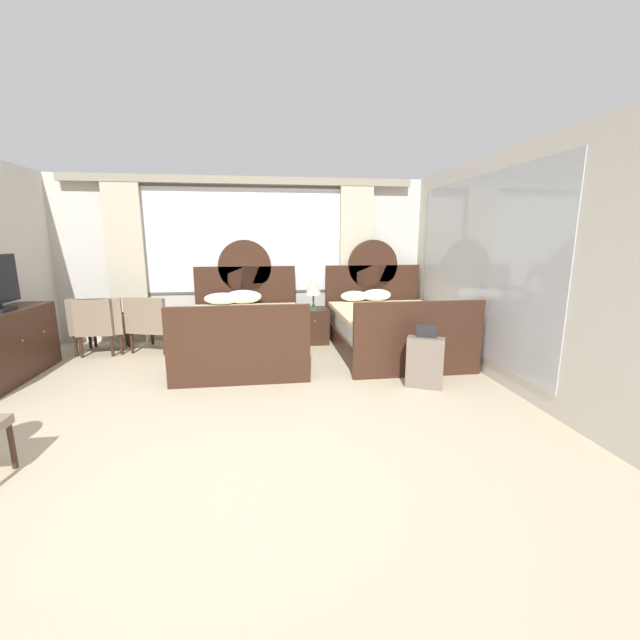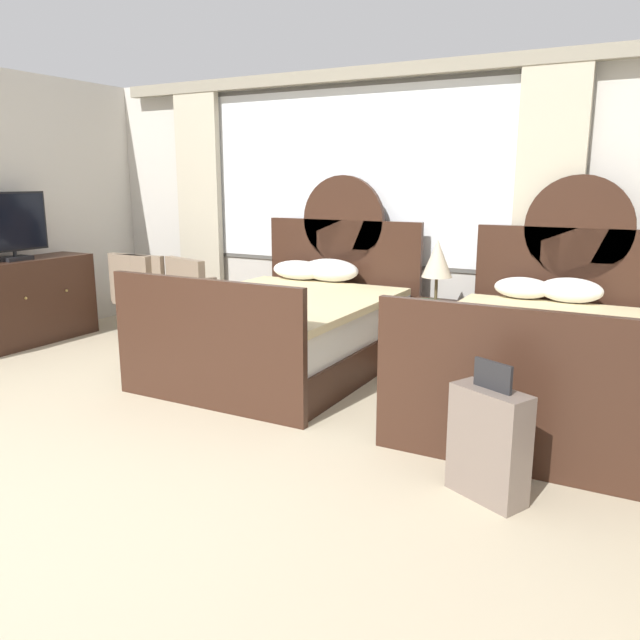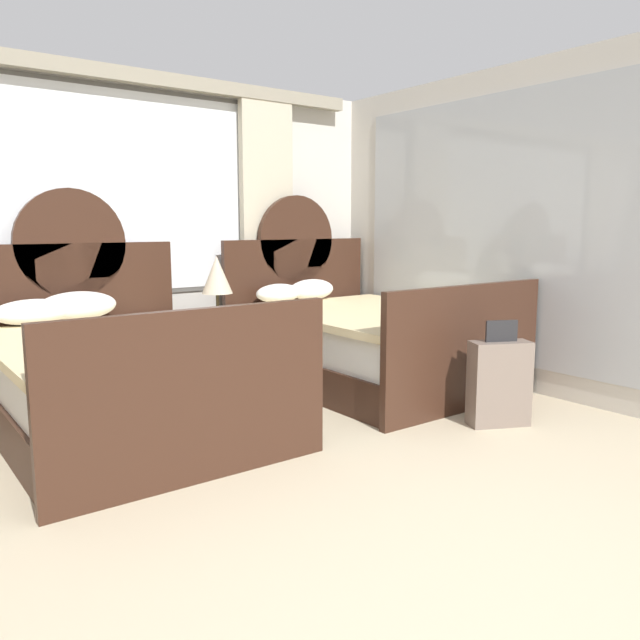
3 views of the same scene
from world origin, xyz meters
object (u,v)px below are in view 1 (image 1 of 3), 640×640
Objects in this scene: armchair_by_window_left at (153,322)px; dresser_minibar at (1,348)px; bed_near_mirror at (390,328)px; book_on_nightstand at (310,309)px; armchair_by_window_centre at (102,323)px; table_lamp_on_nightstand at (313,285)px; suitcase_on_floor at (425,362)px; nightstand_between_beds at (313,326)px; armchair_by_window_right at (98,323)px; bed_near_window at (244,332)px.

dresser_minibar is at bearing -139.63° from armchair_by_window_left.
bed_near_mirror is at bearing 7.82° from dresser_minibar.
book_on_nightstand is 0.30× the size of armchair_by_window_left.
dresser_minibar is at bearing -119.67° from armchair_by_window_centre.
suitcase_on_floor is at bearing -65.00° from table_lamp_on_nightstand.
dresser_minibar reaches higher than nightstand_between_beds.
book_on_nightstand is 3.21m from armchair_by_window_right.
armchair_by_window_right is (-3.25, -0.18, 0.17)m from nightstand_between_beds.
armchair_by_window_left is 1.00× the size of armchair_by_window_centre.
book_on_nightstand is 3.16m from armchair_by_window_centre.
nightstand_between_beds is 0.32m from book_on_nightstand.
nightstand_between_beds is 0.67× the size of armchair_by_window_left.
bed_near_window and bed_near_mirror have the same top height.
bed_near_mirror is at bearing -6.86° from armchair_by_window_right.
bed_near_mirror reaches higher than armchair_by_window_centre.
bed_near_window reaches higher than table_lamp_on_nightstand.
bed_near_window reaches higher than book_on_nightstand.
suitcase_on_floor is at bearing -9.48° from dresser_minibar.
armchair_by_window_centre is at bearing -176.81° from nightstand_between_beds.
armchair_by_window_right is at bearing -179.52° from armchair_by_window_centre.
book_on_nightstand is 0.15× the size of dresser_minibar.
book_on_nightstand is 0.30× the size of armchair_by_window_right.
nightstand_between_beds is 3.26m from armchair_by_window_right.
nightstand_between_beds is at bearing 19.59° from dresser_minibar.
dresser_minibar is at bearing -166.08° from bed_near_window.
armchair_by_window_centre is (-0.73, -0.00, 0.00)m from armchair_by_window_left.
table_lamp_on_nightstand is at bearing 31.86° from bed_near_window.
armchair_by_window_right is at bearing -179.75° from armchair_by_window_left.
bed_near_mirror is 1.41m from table_lamp_on_nightstand.
table_lamp_on_nightstand is 0.65× the size of armchair_by_window_centre.
armchair_by_window_centre is at bearing 154.42° from suitcase_on_floor.
bed_near_window is at bearing -13.38° from armchair_by_window_right.
nightstand_between_beds is at bearing 32.27° from bed_near_window.
armchair_by_window_right is at bearing -176.85° from nightstand_between_beds.
bed_near_mirror is 4.37m from armchair_by_window_right.
book_on_nightstand is (-1.14, 0.60, 0.22)m from bed_near_mirror.
armchair_by_window_left is (-2.42, -0.08, -0.13)m from book_on_nightstand.
book_on_nightstand is at bearing 152.03° from bed_near_mirror.
table_lamp_on_nightstand reaches higher than dresser_minibar.
bed_near_window reaches higher than dresser_minibar.
table_lamp_on_nightstand is at bearing 56.85° from book_on_nightstand.
armchair_by_window_left is at bearing 149.89° from suitcase_on_floor.
table_lamp_on_nightstand is 3.25m from armchair_by_window_centre.
bed_near_mirror reaches higher than armchair_by_window_right.
bed_near_mirror is at bearing -27.97° from book_on_nightstand.
book_on_nightstand reaches higher than nightstand_between_beds.
suitcase_on_floor is at bearing -62.79° from book_on_nightstand.
dresser_minibar is 2.35× the size of suitcase_on_floor.
bed_near_window is at bearing 13.92° from dresser_minibar.
armchair_by_window_centre is at bearing 173.06° from bed_near_mirror.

